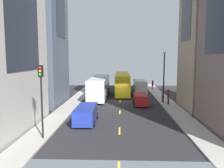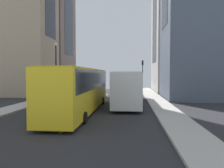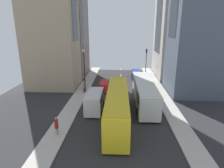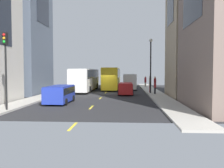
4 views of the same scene
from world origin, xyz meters
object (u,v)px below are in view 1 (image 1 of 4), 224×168
object	(u,v)px
car_red_0	(141,99)
streetcar_yellow	(122,81)
pedestrian_crossing_near	(163,93)
car_blue_1	(86,113)
pedestrian_walking_far	(168,96)
pedestrian_waiting_curb	(153,84)
traffic_light_near_corner	(41,88)
delivery_van_white	(140,86)
city_bus_white	(99,85)

from	to	relation	value
car_red_0	streetcar_yellow	bearing A→B (deg)	102.40
car_red_0	pedestrian_crossing_near	world-z (taller)	pedestrian_crossing_near
streetcar_yellow	car_red_0	distance (m)	11.39
car_red_0	car_blue_1	xyz separation A→B (m)	(-6.18, -8.69, 0.08)
pedestrian_walking_far	pedestrian_waiting_curb	bearing A→B (deg)	55.01
car_red_0	traffic_light_near_corner	xyz separation A→B (m)	(-8.84, -13.67, 3.24)
streetcar_yellow	delivery_van_white	bearing A→B (deg)	-37.56
streetcar_yellow	pedestrian_walking_far	world-z (taller)	streetcar_yellow
city_bus_white	pedestrian_waiting_curb	xyz separation A→B (m)	(9.94, 9.26, -0.85)
delivery_van_white	car_blue_1	size ratio (longest dim) A/B	1.10
car_blue_1	pedestrian_walking_far	world-z (taller)	pedestrian_walking_far
pedestrian_waiting_curb	pedestrian_crossing_near	bearing A→B (deg)	54.18
car_red_0	pedestrian_walking_far	xyz separation A→B (m)	(3.74, -0.08, 0.44)
streetcar_yellow	delivery_van_white	size ratio (longest dim) A/B	2.74
city_bus_white	delivery_van_white	xyz separation A→B (m)	(6.87, 2.86, -0.50)
delivery_van_white	pedestrian_crossing_near	distance (m)	7.22
streetcar_yellow	car_red_0	bearing A→B (deg)	-77.60
car_red_0	car_blue_1	bearing A→B (deg)	-125.43
city_bus_white	car_red_0	distance (m)	8.59
pedestrian_waiting_curb	city_bus_white	bearing A→B (deg)	8.83
delivery_van_white	car_red_0	xyz separation A→B (m)	(-0.65, -8.69, -0.61)
car_blue_1	pedestrian_waiting_curb	xyz separation A→B (m)	(9.90, 23.77, 0.19)
car_red_0	city_bus_white	bearing A→B (deg)	136.87
car_red_0	pedestrian_waiting_curb	xyz separation A→B (m)	(3.72, 15.08, 0.26)
car_blue_1	city_bus_white	bearing A→B (deg)	90.14
pedestrian_crossing_near	traffic_light_near_corner	xyz separation A→B (m)	(-12.17, -15.65, 2.76)
city_bus_white	traffic_light_near_corner	size ratio (longest dim) A/B	2.25
car_blue_1	pedestrian_waiting_curb	distance (m)	25.75
pedestrian_walking_far	traffic_light_near_corner	size ratio (longest dim) A/B	0.39
pedestrian_walking_far	car_blue_1	bearing A→B (deg)	-174.12
delivery_van_white	car_red_0	world-z (taller)	delivery_van_white
streetcar_yellow	pedestrian_crossing_near	bearing A→B (deg)	-57.55
delivery_van_white	pedestrian_waiting_curb	world-z (taller)	delivery_van_white
delivery_van_white	pedestrian_waiting_curb	distance (m)	7.10
pedestrian_crossing_near	pedestrian_waiting_curb	world-z (taller)	pedestrian_crossing_near
pedestrian_walking_far	pedestrian_waiting_curb	size ratio (longest dim) A/B	1.14
car_red_0	traffic_light_near_corner	world-z (taller)	traffic_light_near_corner
car_blue_1	pedestrian_waiting_curb	size ratio (longest dim) A/B	2.45
streetcar_yellow	traffic_light_near_corner	size ratio (longest dim) A/B	2.48
car_blue_1	pedestrian_waiting_curb	world-z (taller)	pedestrian_waiting_curb
car_blue_1	pedestrian_walking_far	bearing A→B (deg)	40.94
streetcar_yellow	car_red_0	world-z (taller)	streetcar_yellow
delivery_van_white	pedestrian_waiting_curb	xyz separation A→B (m)	(3.07, 6.40, -0.35)
city_bus_white	pedestrian_crossing_near	bearing A→B (deg)	-21.90
delivery_van_white	pedestrian_walking_far	bearing A→B (deg)	-70.60
car_red_0	car_blue_1	world-z (taller)	car_blue_1
delivery_van_white	traffic_light_near_corner	size ratio (longest dim) A/B	0.91
delivery_van_white	pedestrian_crossing_near	xyz separation A→B (m)	(2.69, -6.70, -0.13)
pedestrian_crossing_near	car_red_0	bearing A→B (deg)	14.89
city_bus_white	streetcar_yellow	bearing A→B (deg)	54.11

